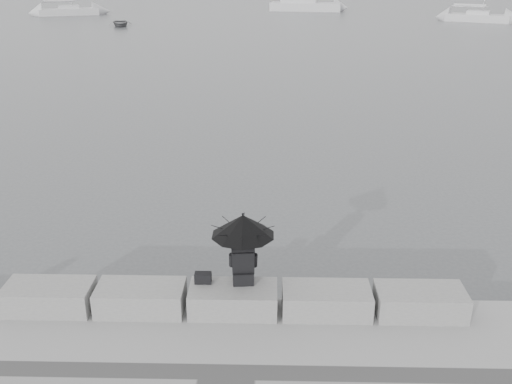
{
  "coord_description": "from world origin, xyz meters",
  "views": [
    {
      "loc": [
        0.63,
        -9.33,
        6.52
      ],
      "look_at": [
        0.33,
        3.0,
        1.47
      ],
      "focal_mm": 40.0,
      "sensor_mm": 36.0,
      "label": 1
    }
  ],
  "objects_px": {
    "sailboat_right": "(478,17)",
    "motor_cruiser": "(306,4)",
    "seated_person": "(243,233)",
    "dinghy": "(120,23)",
    "sailboat_left": "(69,11)"
  },
  "relations": [
    {
      "from": "seated_person",
      "to": "motor_cruiser",
      "type": "xyz_separation_m",
      "value": [
        5.23,
        72.05,
        -1.11
      ]
    },
    {
      "from": "seated_person",
      "to": "sailboat_right",
      "type": "distance_m",
      "value": 62.92
    },
    {
      "from": "dinghy",
      "to": "sailboat_right",
      "type": "bearing_deg",
      "value": -6.42
    },
    {
      "from": "sailboat_right",
      "to": "motor_cruiser",
      "type": "bearing_deg",
      "value": 169.38
    },
    {
      "from": "sailboat_left",
      "to": "dinghy",
      "type": "relative_size",
      "value": 3.64
    },
    {
      "from": "dinghy",
      "to": "sailboat_left",
      "type": "bearing_deg",
      "value": 112.45
    },
    {
      "from": "motor_cruiser",
      "to": "sailboat_right",
      "type": "bearing_deg",
      "value": -26.75
    },
    {
      "from": "seated_person",
      "to": "motor_cruiser",
      "type": "distance_m",
      "value": 72.25
    },
    {
      "from": "seated_person",
      "to": "sailboat_right",
      "type": "xyz_separation_m",
      "value": [
        23.81,
        58.22,
        -1.46
      ]
    },
    {
      "from": "sailboat_left",
      "to": "sailboat_right",
      "type": "bearing_deg",
      "value": -29.01
    },
    {
      "from": "sailboat_right",
      "to": "sailboat_left",
      "type": "bearing_deg",
      "value": -162.04
    },
    {
      "from": "seated_person",
      "to": "motor_cruiser",
      "type": "height_order",
      "value": "motor_cruiser"
    },
    {
      "from": "seated_person",
      "to": "sailboat_left",
      "type": "height_order",
      "value": "sailboat_left"
    },
    {
      "from": "motor_cruiser",
      "to": "dinghy",
      "type": "height_order",
      "value": "motor_cruiser"
    },
    {
      "from": "dinghy",
      "to": "seated_person",
      "type": "bearing_deg",
      "value": -88.5
    }
  ]
}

